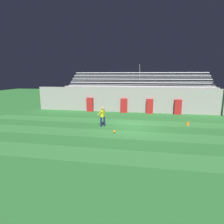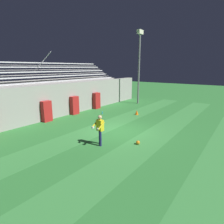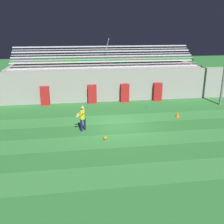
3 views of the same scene
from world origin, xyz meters
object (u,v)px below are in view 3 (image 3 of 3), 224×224
(traffic_cone, at_px, (178,114))
(water_bottle, at_px, (147,106))
(padding_pillar_far_left, at_px, (45,96))
(padding_pillar_gate_right, at_px, (125,93))
(padding_pillar_far_right, at_px, (157,92))
(soccer_ball, at_px, (105,138))
(goalkeeper, at_px, (83,117))
(padding_pillar_gate_left, at_px, (92,94))

(traffic_cone, bearing_deg, water_bottle, 121.63)
(padding_pillar_far_left, xyz_separation_m, water_bottle, (8.43, -1.98, -0.69))
(padding_pillar_gate_right, relative_size, padding_pillar_far_right, 1.00)
(soccer_ball, bearing_deg, padding_pillar_far_right, 54.27)
(padding_pillar_far_left, distance_m, soccer_ball, 9.02)
(goalkeeper, relative_size, water_bottle, 6.96)
(goalkeeper, relative_size, soccer_ball, 7.59)
(padding_pillar_gate_left, distance_m, soccer_ball, 7.97)
(goalkeeper, distance_m, traffic_cone, 7.33)
(padding_pillar_far_right, bearing_deg, water_bottle, -127.35)
(padding_pillar_far_right, relative_size, goalkeeper, 0.97)
(padding_pillar_far_right, height_order, water_bottle, padding_pillar_far_right)
(padding_pillar_gate_right, xyz_separation_m, traffic_cone, (3.14, -4.64, -0.60))
(padding_pillar_far_left, relative_size, padding_pillar_far_right, 1.00)
(water_bottle, bearing_deg, goalkeeper, -141.77)
(padding_pillar_far_left, relative_size, soccer_ball, 7.36)
(padding_pillar_far_right, distance_m, traffic_cone, 4.68)
(traffic_cone, bearing_deg, soccer_ball, -150.52)
(padding_pillar_far_right, distance_m, goalkeeper, 9.40)
(goalkeeper, bearing_deg, padding_pillar_far_left, 115.22)
(padding_pillar_far_right, relative_size, traffic_cone, 3.86)
(soccer_ball, height_order, water_bottle, water_bottle)
(goalkeeper, bearing_deg, soccer_ball, -52.34)
(padding_pillar_far_left, distance_m, padding_pillar_far_right, 9.94)
(padding_pillar_gate_left, xyz_separation_m, goalkeeper, (-1.07, -6.29, 0.14))
(padding_pillar_far_right, distance_m, water_bottle, 2.59)
(padding_pillar_far_left, bearing_deg, water_bottle, -13.22)
(padding_pillar_gate_right, relative_size, goalkeeper, 0.97)
(padding_pillar_gate_right, xyz_separation_m, water_bottle, (1.51, -1.98, -0.69))
(soccer_ball, xyz_separation_m, water_bottle, (4.20, 5.96, 0.01))
(padding_pillar_gate_left, bearing_deg, padding_pillar_far_right, 0.00)
(padding_pillar_gate_right, distance_m, padding_pillar_far_left, 6.93)
(traffic_cone, height_order, water_bottle, traffic_cone)
(padding_pillar_gate_left, distance_m, water_bottle, 4.88)
(padding_pillar_gate_left, height_order, soccer_ball, padding_pillar_gate_left)
(padding_pillar_far_left, relative_size, water_bottle, 6.75)
(padding_pillar_far_right, relative_size, water_bottle, 6.75)
(soccer_ball, height_order, traffic_cone, traffic_cone)
(padding_pillar_gate_right, bearing_deg, padding_pillar_gate_left, 180.00)
(padding_pillar_gate_left, distance_m, goalkeeper, 6.38)
(goalkeeper, bearing_deg, traffic_cone, 13.07)
(padding_pillar_gate_left, height_order, padding_pillar_gate_right, same)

